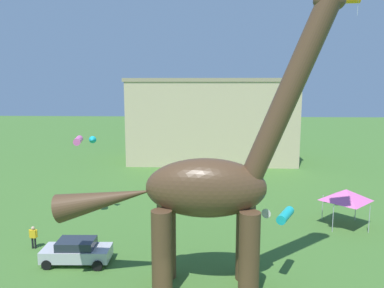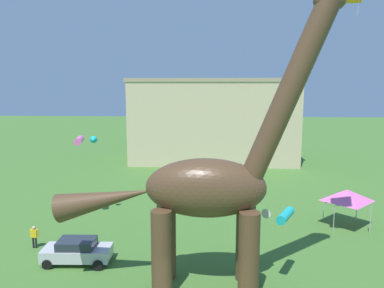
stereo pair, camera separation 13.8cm
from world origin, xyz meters
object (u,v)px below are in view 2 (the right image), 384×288
parked_sedan_left (77,251)px  kite_mid_center (82,140)px  person_near_flyer (251,223)px  kite_near_low (281,215)px  festival_canopy_tent (347,195)px  dinosaur_sculpture (204,188)px  person_photographer (34,235)px

parked_sedan_left → kite_mid_center: (-2.25, 8.10, 5.82)m
person_near_flyer → kite_near_low: (0.80, -7.67, 3.39)m
person_near_flyer → festival_canopy_tent: bearing=-153.9°
person_near_flyer → kite_near_low: 8.42m
dinosaur_sculpture → festival_canopy_tent: dinosaur_sculpture is taller
person_photographer → festival_canopy_tent: 23.41m
parked_sedan_left → kite_mid_center: 10.22m
kite_near_low → kite_mid_center: (-14.51, 9.80, 2.62)m
person_photographer → festival_canopy_tent: (22.74, 5.34, 1.59)m
dinosaur_sculpture → kite_near_low: bearing=-16.7°
parked_sedan_left → person_near_flyer: size_ratio=4.22×
person_near_flyer → person_photographer: (-15.19, -3.97, 0.34)m
kite_near_low → parked_sedan_left: bearing=172.1°
dinosaur_sculpture → kite_mid_center: dinosaur_sculpture is taller
kite_mid_center → dinosaur_sculpture: bearing=-45.7°
person_near_flyer → person_photographer: bearing=30.4°
parked_sedan_left → person_near_flyer: bearing=25.1°
festival_canopy_tent → kite_mid_center: size_ratio=1.49×
dinosaur_sculpture → kite_mid_center: (-10.26, 10.51, 0.95)m
person_near_flyer → festival_canopy_tent: 7.91m
person_photographer → kite_near_low: (15.99, -3.70, 3.05)m
kite_near_low → festival_canopy_tent: bearing=53.3°
dinosaur_sculpture → person_photographer: 13.40m
person_photographer → person_near_flyer: bearing=-59.6°
kite_mid_center → parked_sedan_left: bearing=-74.5°
person_near_flyer → kite_near_low: kite_near_low is taller
person_photographer → kite_near_low: 16.69m
parked_sedan_left → kite_near_low: (12.27, -1.70, 3.20)m
kite_near_low → kite_mid_center: 17.71m
dinosaur_sculpture → kite_mid_center: bearing=108.2°
festival_canopy_tent → kite_mid_center: kite_mid_center is taller
festival_canopy_tent → kite_mid_center: (-21.26, 0.75, 4.08)m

